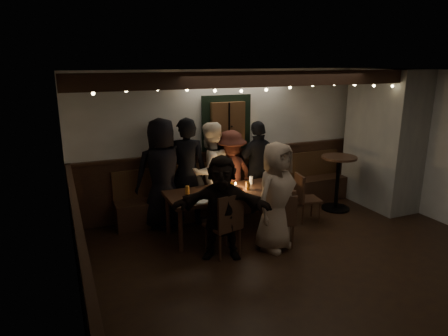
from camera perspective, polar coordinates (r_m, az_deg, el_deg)
name	(u,v)px	position (r m, az deg, el deg)	size (l,w,h in m)	color
room	(316,159)	(7.15, 12.98, 1.21)	(6.02, 5.01, 2.62)	black
dining_table	(229,195)	(6.45, 0.68, -3.82)	(2.01, 0.86, 0.87)	black
chair_near_left	(227,221)	(5.72, 0.36, -7.64)	(0.52, 0.52, 0.95)	black
chair_near_right	(282,218)	(6.07, 8.30, -7.07)	(0.46, 0.46, 0.84)	black
chair_end	(304,195)	(7.09, 11.36, -3.82)	(0.44, 0.44, 0.86)	black
high_top	(338,176)	(7.76, 15.95, -1.12)	(0.65, 0.65, 1.03)	black
person_a	(162,173)	(6.72, -8.79, -0.77)	(0.91, 0.59, 1.86)	black
person_b	(187,172)	(6.77, -5.32, -0.55)	(0.68, 0.44, 1.85)	black
person_c	(210,172)	(6.95, -2.02, -0.57)	(0.85, 0.66, 1.74)	beige
person_d	(230,175)	(7.06, 0.85, -0.95)	(1.02, 0.59, 1.58)	#451E17
person_e	(258,167)	(7.35, 4.92, 0.13)	(1.00, 0.42, 1.70)	black
person_f	(222,207)	(5.64, -0.33, -5.65)	(1.39, 0.44, 1.50)	black
person_g	(276,197)	(5.91, 7.44, -4.08)	(0.80, 0.52, 1.64)	tan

